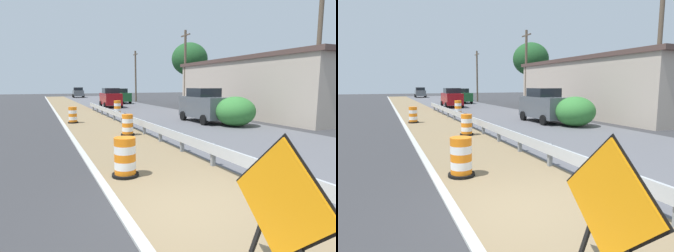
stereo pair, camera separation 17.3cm
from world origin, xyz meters
The scene contains 19 objects.
ground_plane centered at (0.00, 0.00, 0.00)m, with size 160.00×160.00×0.00m, color #333335.
median_dirt_strip centered at (0.55, 0.00, 0.00)m, with size 3.50×120.00×0.01m, color #7F6B4C.
curb_near_edge centered at (-1.30, 0.00, 0.00)m, with size 0.20×120.00×0.11m, color #ADADA8.
guardrail_median centered at (2.06, 2.52, 0.52)m, with size 0.18×43.83×0.71m.
warning_sign_diamond centered at (-0.12, -2.37, 1.05)m, with size 0.12×1.59×1.93m.
traffic_barrel_nearest centered at (-0.60, 2.63, 0.48)m, with size 0.73×0.73×1.07m.
traffic_barrel_close centered at (1.28, 8.81, 0.47)m, with size 0.67×0.67×1.04m.
traffic_barrel_mid centered at (-0.66, 14.71, 0.47)m, with size 0.65×0.65×1.05m.
traffic_barrel_far centered at (3.43, 19.20, 0.52)m, with size 0.71×0.71×1.15m.
car_lead_near_lane centered at (4.51, 53.87, 0.97)m, with size 2.17×4.08×1.94m.
car_trailing_near_lane centered at (7.41, 11.75, 1.11)m, with size 2.05×4.07×2.24m.
car_lead_far_lane centered at (4.59, 26.71, 1.05)m, with size 2.04×4.19×2.10m.
car_mid_far_lane centered at (7.38, 33.33, 0.99)m, with size 2.06×4.79×1.97m.
roadside_shop_near centered at (14.19, 13.94, 2.28)m, with size 6.79×16.45×4.53m.
utility_pole_near centered at (11.07, 6.32, 4.34)m, with size 0.24×1.80×8.37m.
utility_pole_mid centered at (10.99, 21.43, 4.05)m, with size 0.24×1.80×7.79m.
utility_pole_far centered at (10.54, 36.19, 3.80)m, with size 0.24×1.80×7.29m.
bush_roadside centered at (8.06, 9.28, 0.89)m, with size 2.38×2.38×1.77m, color #337533.
tree_roadside centered at (14.24, 26.54, 5.48)m, with size 4.31×4.31×7.44m.
Camera 1 is at (-2.64, -4.77, 2.47)m, focal length 30.95 mm.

